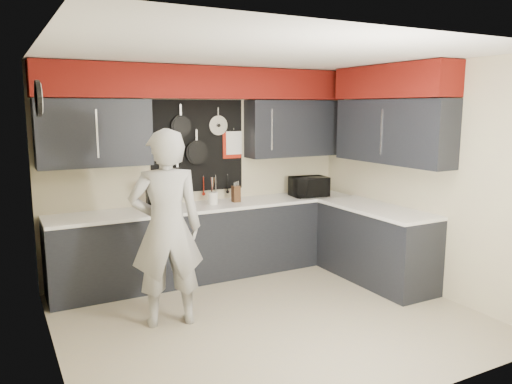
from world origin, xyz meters
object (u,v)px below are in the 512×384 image
microwave (309,187)px  coffee_maker (155,196)px  person (167,229)px  utensil_crock (213,198)px  knife_block (236,194)px

microwave → coffee_maker: coffee_maker is taller
microwave → coffee_maker: 2.10m
microwave → person: (-2.32, -1.01, -0.09)m
utensil_crock → person: bearing=-131.1°
knife_block → person: size_ratio=0.11×
knife_block → utensil_crock: 0.32m
coffee_maker → person: size_ratio=0.17×
microwave → person: bearing=-149.0°
knife_block → person: bearing=-138.5°
microwave → utensil_crock: size_ratio=3.12×
knife_block → coffee_maker: size_ratio=0.61×
knife_block → person: person is taller
microwave → knife_block: (-1.04, 0.10, -0.03)m
knife_block → coffee_maker: 1.07m
person → knife_block: bearing=-128.1°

